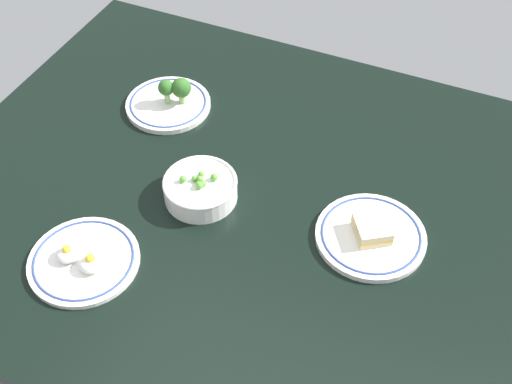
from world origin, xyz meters
The scene contains 5 objects.
dining_table centered at (0.00, 0.00, 2.00)cm, with size 135.79×106.74×4.00cm, color black.
plate_sandwich centered at (-24.64, 0.53, 5.09)cm, with size 21.61×21.61×4.43cm.
bowl_peas centered at (10.52, 4.18, 6.63)cm, with size 15.21×15.21×6.05cm.
plate_broccoli centered at (30.33, -18.56, 5.70)cm, with size 19.87×19.87×7.89cm.
plate_eggs centered at (23.01, 28.25, 4.93)cm, with size 21.10×21.10×4.45cm.
Camera 1 is at (-37.40, 84.25, 105.62)cm, focal length 46.82 mm.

